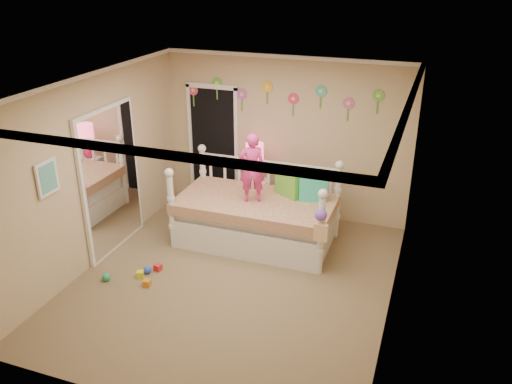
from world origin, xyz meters
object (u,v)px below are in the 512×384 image
at_px(table_lamp, 255,156).
at_px(nightstand, 255,199).
at_px(daybed, 256,203).
at_px(child, 252,168).

bearing_deg(table_lamp, nightstand, 90.00).
bearing_deg(daybed, table_lamp, 110.85).
bearing_deg(table_lamp, child, -72.80).
distance_m(daybed, child, 0.58).
height_order(daybed, child, child).
distance_m(child, nightstand, 1.20).
height_order(nightstand, table_lamp, table_lamp).
distance_m(child, table_lamp, 0.84).
relative_size(daybed, nightstand, 3.45).
xyz_separation_m(daybed, table_lamp, (-0.28, 0.72, 0.45)).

